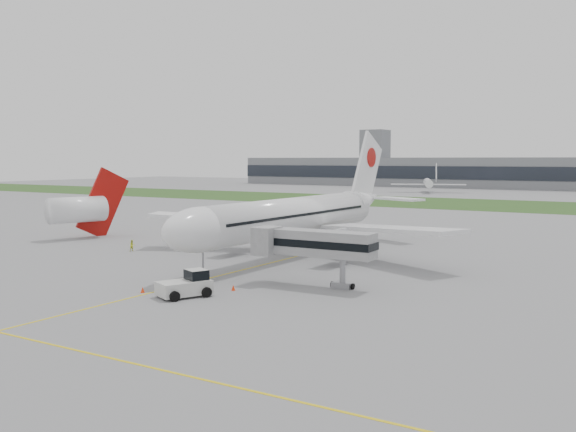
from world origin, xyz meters
The scene contains 14 objects.
ground centered at (0.00, 0.00, 0.00)m, with size 600.00×600.00×0.00m, color #98989B.
apron_markings centered at (0.00, -5.00, 0.00)m, with size 70.00×70.00×0.04m, color yellow, non-canonical shape.
grass_strip centered at (0.00, 120.00, 0.01)m, with size 600.00×50.00×0.02m, color #2D531F.
terminal_building centered at (0.00, 229.87, 7.00)m, with size 320.00×22.30×14.00m.
control_tower centered at (-90.00, 232.00, 0.00)m, with size 12.00×12.00×56.00m, color gray, non-canonical shape.
airliner centered at (0.00, 4.87, 5.66)m, with size 48.13×53.95×17.88m.
pushback_tug centered at (4.15, -22.41, 1.17)m, with size 4.83×5.65×2.53m.
jet_bridge centered at (11.75, -11.76, 4.46)m, with size 13.03×4.06×6.03m.
safety_cone_left centered at (-0.73, -23.52, 0.29)m, with size 0.43×0.43×0.59m, color #FF370D.
safety_cone_right centered at (6.27, -17.89, 0.29)m, with size 0.42×0.42×0.58m, color #FF370D.
ground_crew_near centered at (1.33, -17.57, 0.90)m, with size 0.66×0.43×1.81m, color #B4E726.
ground_crew_far centered at (-22.66, -3.26, 0.82)m, with size 0.80×0.62×1.64m, color yellow.
neighbor_aircraft centered at (-41.00, 3.20, 4.96)m, with size 6.70×15.52×12.52m.
distant_aircraft_left centered at (-42.15, 176.46, 0.00)m, with size 29.09×25.66×11.12m, color white, non-canonical shape.
Camera 1 is at (44.53, -69.17, 13.21)m, focal length 40.00 mm.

